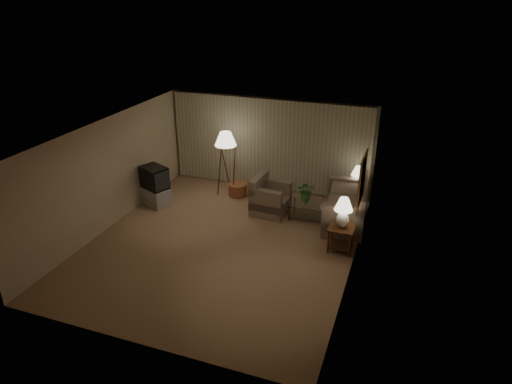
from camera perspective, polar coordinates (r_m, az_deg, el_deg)
ground at (r=10.83m, az=-4.18°, el=-6.41°), size 7.00×7.00×0.00m
room_shell at (r=11.33m, az=-1.29°, el=4.90°), size 6.04×7.02×2.72m
sofa at (r=11.73m, az=11.03°, el=-1.86°), size 2.14×1.36×0.86m
armchair at (r=12.03m, az=1.83°, el=-0.88°), size 1.03×0.99×0.78m
side_table_near at (r=10.53m, az=10.61°, el=-5.17°), size 0.57×0.57×0.60m
side_table_far at (r=12.54m, az=12.37°, el=-0.39°), size 0.45×0.38×0.60m
table_lamp_near at (r=10.25m, az=10.87°, el=-2.23°), size 0.41×0.41×0.71m
table_lamp_far at (r=12.31m, az=12.61°, el=2.04°), size 0.36×0.36×0.62m
coffee_table at (r=11.83m, az=6.92°, el=-2.15°), size 1.17×0.64×0.41m
tv_cabinet at (r=12.82m, az=-12.37°, el=-0.50°), size 1.19×1.11×0.50m
crt_tv at (r=12.60m, az=-12.59°, el=1.78°), size 1.08×1.03×0.61m
floor_lamp at (r=12.89m, az=-3.75°, el=3.70°), size 0.61×0.61×1.86m
ottoman at (r=13.11m, az=-2.30°, el=0.32°), size 0.61×0.61×0.36m
vase at (r=11.77m, az=6.26°, el=-1.12°), size 0.14×0.14×0.15m
flowers at (r=11.62m, az=6.33°, el=0.37°), size 0.55×0.50×0.52m
book at (r=11.63m, az=8.04°, el=-1.90°), size 0.24×0.29×0.02m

